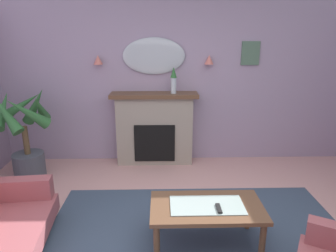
{
  "coord_description": "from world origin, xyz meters",
  "views": [
    {
      "loc": [
        -0.38,
        -2.32,
        2.05
      ],
      "look_at": [
        -0.29,
        1.32,
        0.94
      ],
      "focal_mm": 32.55,
      "sensor_mm": 36.0,
      "label": 1
    }
  ],
  "objects_px": {
    "tv_remote": "(219,209)",
    "framed_picture": "(250,53)",
    "wall_sconce_left": "(98,60)",
    "fireplace": "(155,129)",
    "potted_plant_corner_palm": "(25,134)",
    "mantel_vase_right": "(174,79)",
    "wall_mirror": "(154,56)",
    "wall_sconce_right": "(209,60)",
    "coffee_table": "(207,210)"
  },
  "relations": [
    {
      "from": "coffee_table",
      "to": "tv_remote",
      "type": "bearing_deg",
      "value": -37.17
    },
    {
      "from": "framed_picture",
      "to": "potted_plant_corner_palm",
      "type": "distance_m",
      "value": 3.55
    },
    {
      "from": "wall_sconce_left",
      "to": "coffee_table",
      "type": "distance_m",
      "value": 2.86
    },
    {
      "from": "wall_mirror",
      "to": "wall_sconce_right",
      "type": "xyz_separation_m",
      "value": [
        0.85,
        -0.05,
        -0.05
      ]
    },
    {
      "from": "potted_plant_corner_palm",
      "to": "tv_remote",
      "type": "bearing_deg",
      "value": -33.22
    },
    {
      "from": "mantel_vase_right",
      "to": "wall_sconce_left",
      "type": "relative_size",
      "value": 2.86
    },
    {
      "from": "wall_sconce_right",
      "to": "framed_picture",
      "type": "height_order",
      "value": "framed_picture"
    },
    {
      "from": "mantel_vase_right",
      "to": "wall_sconce_right",
      "type": "height_order",
      "value": "wall_sconce_right"
    },
    {
      "from": "wall_mirror",
      "to": "tv_remote",
      "type": "bearing_deg",
      "value": -74.15
    },
    {
      "from": "coffee_table",
      "to": "wall_sconce_right",
      "type": "bearing_deg",
      "value": 81.93
    },
    {
      "from": "wall_sconce_left",
      "to": "tv_remote",
      "type": "distance_m",
      "value": 2.94
    },
    {
      "from": "tv_remote",
      "to": "potted_plant_corner_palm",
      "type": "relative_size",
      "value": 0.12
    },
    {
      "from": "fireplace",
      "to": "wall_mirror",
      "type": "xyz_separation_m",
      "value": [
        0.0,
        0.14,
        1.14
      ]
    },
    {
      "from": "fireplace",
      "to": "framed_picture",
      "type": "distance_m",
      "value": 1.91
    },
    {
      "from": "mantel_vase_right",
      "to": "potted_plant_corner_palm",
      "type": "relative_size",
      "value": 0.3
    },
    {
      "from": "tv_remote",
      "to": "coffee_table",
      "type": "bearing_deg",
      "value": 142.83
    },
    {
      "from": "wall_sconce_right",
      "to": "potted_plant_corner_palm",
      "type": "distance_m",
      "value": 2.91
    },
    {
      "from": "fireplace",
      "to": "tv_remote",
      "type": "height_order",
      "value": "fireplace"
    },
    {
      "from": "mantel_vase_right",
      "to": "potted_plant_corner_palm",
      "type": "xyz_separation_m",
      "value": [
        -2.12,
        -0.49,
        -0.7
      ]
    },
    {
      "from": "tv_remote",
      "to": "wall_sconce_left",
      "type": "bearing_deg",
      "value": 123.88
    },
    {
      "from": "wall_mirror",
      "to": "tv_remote",
      "type": "height_order",
      "value": "wall_mirror"
    },
    {
      "from": "wall_sconce_left",
      "to": "coffee_table",
      "type": "xyz_separation_m",
      "value": [
        1.39,
        -2.15,
        -1.28
      ]
    },
    {
      "from": "wall_mirror",
      "to": "wall_sconce_left",
      "type": "bearing_deg",
      "value": -176.63
    },
    {
      "from": "fireplace",
      "to": "mantel_vase_right",
      "type": "height_order",
      "value": "mantel_vase_right"
    },
    {
      "from": "mantel_vase_right",
      "to": "coffee_table",
      "type": "distance_m",
      "value": 2.28
    },
    {
      "from": "wall_sconce_right",
      "to": "wall_sconce_left",
      "type": "bearing_deg",
      "value": 180.0
    },
    {
      "from": "framed_picture",
      "to": "coffee_table",
      "type": "bearing_deg",
      "value": -113.36
    },
    {
      "from": "wall_mirror",
      "to": "wall_sconce_right",
      "type": "relative_size",
      "value": 6.86
    },
    {
      "from": "framed_picture",
      "to": "tv_remote",
      "type": "height_order",
      "value": "framed_picture"
    },
    {
      "from": "wall_mirror",
      "to": "wall_sconce_left",
      "type": "distance_m",
      "value": 0.85
    },
    {
      "from": "fireplace",
      "to": "wall_sconce_right",
      "type": "distance_m",
      "value": 1.38
    },
    {
      "from": "wall_mirror",
      "to": "wall_sconce_right",
      "type": "height_order",
      "value": "wall_mirror"
    },
    {
      "from": "framed_picture",
      "to": "tv_remote",
      "type": "distance_m",
      "value": 2.77
    },
    {
      "from": "wall_sconce_left",
      "to": "framed_picture",
      "type": "bearing_deg",
      "value": 1.46
    },
    {
      "from": "fireplace",
      "to": "wall_sconce_left",
      "type": "height_order",
      "value": "wall_sconce_left"
    },
    {
      "from": "mantel_vase_right",
      "to": "wall_sconce_left",
      "type": "height_order",
      "value": "wall_sconce_left"
    },
    {
      "from": "mantel_vase_right",
      "to": "tv_remote",
      "type": "relative_size",
      "value": 2.51
    },
    {
      "from": "fireplace",
      "to": "tv_remote",
      "type": "distance_m",
      "value": 2.24
    },
    {
      "from": "coffee_table",
      "to": "fireplace",
      "type": "bearing_deg",
      "value": 104.81
    },
    {
      "from": "wall_sconce_left",
      "to": "potted_plant_corner_palm",
      "type": "bearing_deg",
      "value": -147.68
    },
    {
      "from": "wall_mirror",
      "to": "potted_plant_corner_palm",
      "type": "height_order",
      "value": "wall_mirror"
    },
    {
      "from": "mantel_vase_right",
      "to": "tv_remote",
      "type": "height_order",
      "value": "mantel_vase_right"
    },
    {
      "from": "wall_sconce_left",
      "to": "coffee_table",
      "type": "bearing_deg",
      "value": -57.05
    },
    {
      "from": "fireplace",
      "to": "wall_sconce_left",
      "type": "bearing_deg",
      "value": 173.84
    },
    {
      "from": "wall_sconce_right",
      "to": "tv_remote",
      "type": "relative_size",
      "value": 0.88
    },
    {
      "from": "tv_remote",
      "to": "framed_picture",
      "type": "bearing_deg",
      "value": 69.57
    },
    {
      "from": "wall_sconce_left",
      "to": "framed_picture",
      "type": "xyz_separation_m",
      "value": [
        2.35,
        0.06,
        0.09
      ]
    },
    {
      "from": "wall_sconce_right",
      "to": "potted_plant_corner_palm",
      "type": "relative_size",
      "value": 0.1
    },
    {
      "from": "framed_picture",
      "to": "tv_remote",
      "type": "relative_size",
      "value": 2.25
    },
    {
      "from": "fireplace",
      "to": "wall_sconce_right",
      "type": "relative_size",
      "value": 9.71
    }
  ]
}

